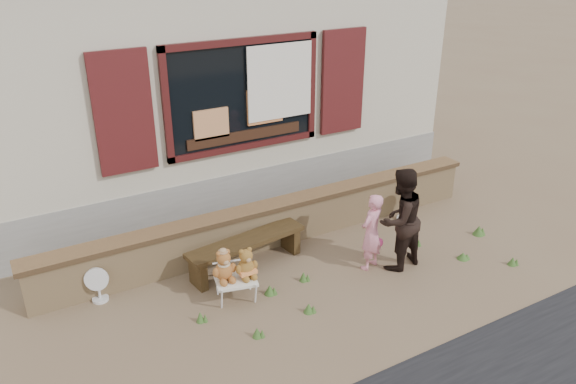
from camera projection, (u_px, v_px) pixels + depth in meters
ground at (310, 274)px, 7.72m from camera, size 80.00×80.00×0.00m
shopfront at (185, 67)px, 10.43m from camera, size 8.04×5.13×4.00m
brick_wall at (275, 222)px, 8.37m from camera, size 7.10×0.36×0.67m
bench at (247, 247)px, 7.74m from camera, size 1.79×0.61×0.45m
folding_chair at (236, 280)px, 7.09m from camera, size 0.60×0.56×0.31m
teddy_bear_left at (224, 265)px, 6.95m from camera, size 0.37×0.34×0.43m
teddy_bear_right at (246, 262)px, 7.02m from camera, size 0.36×0.33×0.41m
child at (371, 232)px, 7.65m from camera, size 0.48×0.40×1.11m
adult at (400, 219)px, 7.61m from camera, size 0.79×0.65×1.47m
fan_left at (98, 284)px, 7.06m from camera, size 0.31×0.21×0.49m
fan_right at (405, 204)px, 9.06m from camera, size 0.36×0.24×0.57m
grass_tufts at (388, 267)px, 7.75m from camera, size 4.70×1.24×0.15m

